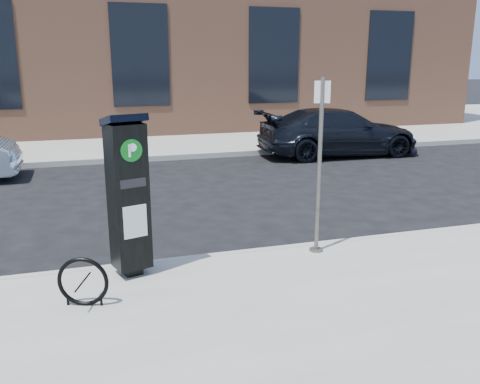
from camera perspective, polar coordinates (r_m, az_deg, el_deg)
name	(u,v)px	position (r m, az deg, el deg)	size (l,w,h in m)	color
ground	(239,261)	(7.48, -0.12, -7.75)	(120.00, 120.00, 0.00)	black
sidewalk_far	(138,131)	(20.91, -11.34, 6.68)	(60.00, 12.00, 0.15)	gray
curb_near	(239,257)	(7.44, -0.07, -7.27)	(60.00, 0.12, 0.16)	#9E9B93
curb_far	(160,158)	(15.04, -9.00, 3.78)	(60.00, 0.12, 0.16)	#9E9B93
building	(126,29)	(23.74, -12.63, 17.38)	(28.00, 10.05, 8.25)	#9C6447
parking_kiosk	(128,194)	(6.50, -12.45, -0.25)	(0.58, 0.54, 2.08)	black
sign_pole	(319,168)	(7.19, 8.89, 2.66)	(0.22, 0.20, 2.48)	#5F5B54
bike_rack	(83,282)	(6.04, -17.22, -9.63)	(0.57, 0.23, 0.58)	black
car_dark	(338,132)	(15.90, 11.00, 6.62)	(2.01, 4.95, 1.44)	black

